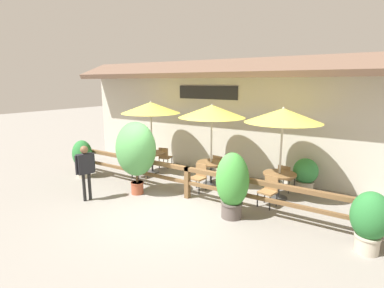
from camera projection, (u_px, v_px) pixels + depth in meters
name	position (u px, v px, depth m)	size (l,w,h in m)	color
ground_plane	(166.00, 210.00, 8.07)	(60.00, 60.00, 0.00)	gray
building_facade	(233.00, 116.00, 11.00)	(14.28, 1.49, 4.23)	#BCB7A8
patio_railing	(187.00, 175.00, 8.79)	(10.40, 0.14, 0.95)	brown
patio_umbrella_near	(151.00, 108.00, 10.99)	(2.18, 2.18, 2.70)	#B7B2A8
dining_table_near	(152.00, 156.00, 11.36)	(0.96, 0.96, 0.77)	brown
chair_near_streetside	(141.00, 165.00, 10.76)	(0.48, 0.48, 0.85)	olive
chair_near_wallside	(165.00, 156.00, 11.96)	(0.50, 0.50, 0.85)	olive
patio_umbrella_middle	(212.00, 111.00, 9.63)	(2.18, 2.18, 2.70)	#B7B2A8
dining_table_middle	(211.00, 166.00, 10.00)	(0.96, 0.96, 0.77)	brown
chair_middle_streetside	(199.00, 176.00, 9.46)	(0.45, 0.45, 0.85)	olive
chair_middle_wallside	(219.00, 166.00, 10.66)	(0.47, 0.47, 0.85)	olive
patio_umbrella_far	(283.00, 116.00, 8.41)	(2.18, 2.18, 2.70)	#B7B2A8
dining_table_far	(279.00, 178.00, 8.78)	(0.96, 0.96, 0.77)	brown
chair_far_streetside	(269.00, 190.00, 8.26)	(0.49, 0.49, 0.85)	olive
chair_far_wallside	(285.00, 177.00, 9.40)	(0.49, 0.49, 0.85)	olive
potted_plant_entrance_palm	(136.00, 150.00, 8.99)	(1.26, 1.13, 2.24)	#9E4C33
potted_plant_tall_tropical	(370.00, 220.00, 5.94)	(0.74, 0.67, 1.29)	#B7AD99
potted_plant_broad_leaf	(232.00, 183.00, 7.47)	(0.84, 0.76, 1.69)	#564C47
potted_plant_corner_fern	(83.00, 156.00, 10.73)	(0.74, 0.67, 1.36)	#B7AD99
potted_plant_small_flowering	(305.00, 174.00, 9.38)	(0.76, 0.68, 1.06)	#B7AD99
pedestrian	(85.00, 166.00, 8.54)	(0.32, 0.55, 1.63)	black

